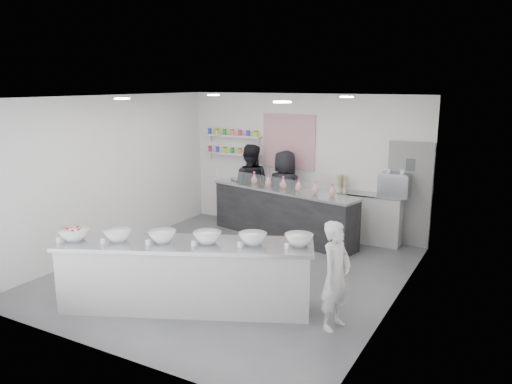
% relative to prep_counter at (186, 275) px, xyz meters
% --- Properties ---
extents(floor, '(6.00, 6.00, 0.00)m').
position_rel_prep_counter_xyz_m(floor, '(-0.13, 1.51, -0.50)').
color(floor, '#515156').
rests_on(floor, ground).
extents(ceiling, '(6.00, 6.00, 0.00)m').
position_rel_prep_counter_xyz_m(ceiling, '(-0.13, 1.51, 2.50)').
color(ceiling, white).
rests_on(ceiling, floor).
extents(back_wall, '(5.50, 0.00, 5.50)m').
position_rel_prep_counter_xyz_m(back_wall, '(-0.13, 4.51, 1.00)').
color(back_wall, white).
rests_on(back_wall, floor).
extents(left_wall, '(0.00, 6.00, 6.00)m').
position_rel_prep_counter_xyz_m(left_wall, '(-2.88, 1.51, 1.00)').
color(left_wall, white).
rests_on(left_wall, floor).
extents(right_wall, '(0.00, 6.00, 6.00)m').
position_rel_prep_counter_xyz_m(right_wall, '(2.62, 1.51, 1.00)').
color(right_wall, white).
rests_on(right_wall, floor).
extents(back_door, '(0.88, 0.04, 2.10)m').
position_rel_prep_counter_xyz_m(back_door, '(2.17, 4.48, 0.55)').
color(back_door, gray).
rests_on(back_door, floor).
extents(pattern_panel, '(1.25, 0.03, 1.20)m').
position_rel_prep_counter_xyz_m(pattern_panel, '(-0.48, 4.49, 1.45)').
color(pattern_panel, '#B63850').
rests_on(pattern_panel, back_wall).
extents(jar_shelf_lower, '(1.45, 0.22, 0.04)m').
position_rel_prep_counter_xyz_m(jar_shelf_lower, '(-1.88, 4.41, 1.10)').
color(jar_shelf_lower, silver).
rests_on(jar_shelf_lower, back_wall).
extents(jar_shelf_upper, '(1.45, 0.22, 0.04)m').
position_rel_prep_counter_xyz_m(jar_shelf_upper, '(-1.88, 4.41, 1.52)').
color(jar_shelf_upper, silver).
rests_on(jar_shelf_upper, back_wall).
extents(preserve_jars, '(1.45, 0.10, 0.56)m').
position_rel_prep_counter_xyz_m(preserve_jars, '(-1.88, 4.39, 1.38)').
color(preserve_jars, '#E72958').
rests_on(preserve_jars, jar_shelf_lower).
extents(downlight_0, '(0.24, 0.24, 0.02)m').
position_rel_prep_counter_xyz_m(downlight_0, '(-1.53, 0.51, 2.48)').
color(downlight_0, white).
rests_on(downlight_0, ceiling).
extents(downlight_1, '(0.24, 0.24, 0.02)m').
position_rel_prep_counter_xyz_m(downlight_1, '(1.27, 0.51, 2.48)').
color(downlight_1, white).
rests_on(downlight_1, ceiling).
extents(downlight_2, '(0.24, 0.24, 0.02)m').
position_rel_prep_counter_xyz_m(downlight_2, '(-1.53, 3.11, 2.48)').
color(downlight_2, white).
rests_on(downlight_2, ceiling).
extents(downlight_3, '(0.24, 0.24, 0.02)m').
position_rel_prep_counter_xyz_m(downlight_3, '(1.27, 3.11, 2.48)').
color(downlight_3, white).
rests_on(downlight_3, ceiling).
extents(prep_counter, '(3.68, 2.26, 1.00)m').
position_rel_prep_counter_xyz_m(prep_counter, '(0.00, 0.00, 0.00)').
color(prep_counter, '#ADADA9').
rests_on(prep_counter, floor).
extents(back_bar, '(3.48, 1.35, 1.06)m').
position_rel_prep_counter_xyz_m(back_bar, '(-0.23, 3.71, 0.03)').
color(back_bar, black).
rests_on(back_bar, floor).
extents(sneeze_guard, '(3.30, 0.74, 0.29)m').
position_rel_prep_counter_xyz_m(sneeze_guard, '(-0.30, 3.42, 0.71)').
color(sneeze_guard, white).
rests_on(sneeze_guard, back_bar).
extents(espresso_ledge, '(1.37, 0.44, 1.02)m').
position_rel_prep_counter_xyz_m(espresso_ledge, '(1.42, 4.29, 0.01)').
color(espresso_ledge, '#ADADA9').
rests_on(espresso_ledge, floor).
extents(espresso_machine, '(0.59, 0.41, 0.45)m').
position_rel_prep_counter_xyz_m(espresso_machine, '(1.93, 4.29, 0.75)').
color(espresso_machine, '#93969E').
rests_on(espresso_machine, espresso_ledge).
extents(cup_stacks, '(0.24, 0.24, 0.33)m').
position_rel_prep_counter_xyz_m(cup_stacks, '(0.87, 4.29, 0.68)').
color(cup_stacks, tan).
rests_on(cup_stacks, espresso_ledge).
extents(prep_bowls, '(3.54, 1.96, 0.16)m').
position_rel_prep_counter_xyz_m(prep_bowls, '(0.00, 0.00, 0.58)').
color(prep_bowls, white).
rests_on(prep_bowls, prep_counter).
extents(label_cards, '(3.31, 0.04, 0.07)m').
position_rel_prep_counter_xyz_m(label_cards, '(-0.21, -0.48, 0.53)').
color(label_cards, white).
rests_on(label_cards, prep_counter).
extents(cookie_bags, '(2.52, 0.69, 0.27)m').
position_rel_prep_counter_xyz_m(cookie_bags, '(-0.23, 3.71, 0.70)').
color(cookie_bags, pink).
rests_on(cookie_bags, back_bar).
extents(woman_prep, '(0.45, 0.59, 1.48)m').
position_rel_prep_counter_xyz_m(woman_prep, '(2.10, 0.47, 0.24)').
color(woman_prep, silver).
rests_on(woman_prep, floor).
extents(staff_left, '(1.09, 0.95, 1.89)m').
position_rel_prep_counter_xyz_m(staff_left, '(-1.26, 4.11, 0.45)').
color(staff_left, black).
rests_on(staff_left, floor).
extents(staff_right, '(0.89, 0.59, 1.81)m').
position_rel_prep_counter_xyz_m(staff_right, '(-0.39, 4.11, 0.40)').
color(staff_right, black).
rests_on(staff_right, floor).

